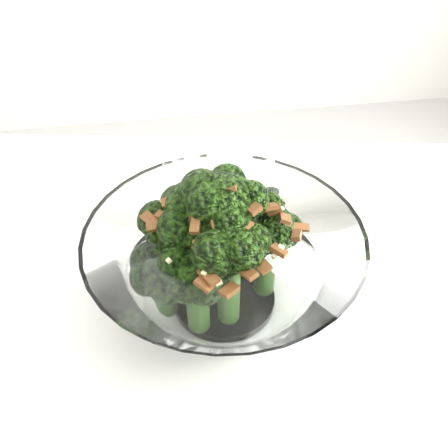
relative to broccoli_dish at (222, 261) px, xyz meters
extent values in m
cube|color=white|center=(-0.04, -0.11, -0.07)|extent=(1.33, 1.01, 0.04)
cylinder|color=white|center=(0.00, 0.00, -0.05)|extent=(0.09, 0.09, 0.01)
cylinder|color=#284F14|center=(0.05, 0.03, -0.02)|extent=(0.02, 0.02, 0.04)
sphere|color=#20420C|center=(0.05, 0.03, 0.01)|extent=(0.04, 0.04, 0.04)
cylinder|color=#284F14|center=(0.01, 0.05, -0.02)|extent=(0.02, 0.02, 0.05)
sphere|color=#20420C|center=(0.01, 0.05, 0.01)|extent=(0.04, 0.04, 0.04)
cylinder|color=#284F14|center=(-0.02, -0.03, -0.02)|extent=(0.02, 0.02, 0.05)
sphere|color=#20420C|center=(-0.02, -0.03, 0.02)|extent=(0.04, 0.04, 0.04)
cylinder|color=#284F14|center=(-0.02, 0.01, 0.00)|extent=(0.02, 0.02, 0.08)
sphere|color=#20420C|center=(-0.02, 0.01, 0.05)|extent=(0.05, 0.05, 0.05)
cylinder|color=#284F14|center=(0.00, 0.00, 0.00)|extent=(0.02, 0.02, 0.09)
sphere|color=#20420C|center=(0.00, 0.00, 0.06)|extent=(0.05, 0.05, 0.05)
cylinder|color=#284F14|center=(0.04, 0.00, -0.01)|extent=(0.02, 0.02, 0.06)
sphere|color=#20420C|center=(0.04, 0.00, 0.03)|extent=(0.05, 0.05, 0.05)
cylinder|color=#284F14|center=(-0.05, -0.01, -0.02)|extent=(0.02, 0.02, 0.04)
sphere|color=#20420C|center=(-0.05, -0.01, 0.01)|extent=(0.04, 0.04, 0.04)
cylinder|color=#284F14|center=(-0.04, 0.02, -0.01)|extent=(0.02, 0.02, 0.06)
sphere|color=#20420C|center=(-0.04, 0.02, 0.03)|extent=(0.05, 0.05, 0.05)
cylinder|color=#284F14|center=(0.00, -0.03, 0.00)|extent=(0.02, 0.02, 0.08)
sphere|color=#20420C|center=(0.00, -0.03, 0.05)|extent=(0.05, 0.05, 0.05)
cube|color=brown|center=(0.01, -0.03, 0.07)|extent=(0.02, 0.02, 0.01)
cube|color=brown|center=(-0.04, 0.01, 0.06)|extent=(0.02, 0.01, 0.01)
cube|color=brown|center=(-0.02, -0.05, 0.05)|extent=(0.01, 0.01, 0.01)
cube|color=brown|center=(0.00, -0.01, 0.08)|extent=(0.02, 0.01, 0.01)
cube|color=brown|center=(0.06, -0.01, 0.04)|extent=(0.02, 0.01, 0.01)
cube|color=brown|center=(-0.02, 0.03, 0.06)|extent=(0.02, 0.02, 0.01)
cube|color=brown|center=(-0.02, 0.04, 0.06)|extent=(0.01, 0.02, 0.01)
cube|color=brown|center=(-0.02, -0.04, 0.06)|extent=(0.02, 0.02, 0.00)
cube|color=brown|center=(0.04, -0.04, 0.05)|extent=(0.01, 0.01, 0.01)
cube|color=brown|center=(-0.01, -0.01, 0.08)|extent=(0.01, 0.02, 0.01)
cube|color=brown|center=(0.06, -0.02, 0.04)|extent=(0.01, 0.01, 0.01)
cube|color=brown|center=(-0.05, 0.00, 0.05)|extent=(0.02, 0.01, 0.01)
cube|color=brown|center=(-0.01, -0.03, 0.07)|extent=(0.01, 0.02, 0.01)
cube|color=brown|center=(0.01, 0.03, 0.06)|extent=(0.02, 0.02, 0.01)
cube|color=brown|center=(-0.01, -0.03, 0.06)|extent=(0.01, 0.02, 0.01)
cube|color=brown|center=(-0.02, -0.02, 0.06)|extent=(0.01, 0.02, 0.01)
cube|color=brown|center=(-0.02, 0.05, 0.04)|extent=(0.02, 0.02, 0.01)
cube|color=brown|center=(0.00, 0.03, 0.06)|extent=(0.02, 0.01, 0.01)
cube|color=brown|center=(-0.02, 0.05, 0.05)|extent=(0.01, 0.01, 0.01)
cube|color=brown|center=(-0.02, -0.06, 0.04)|extent=(0.02, 0.02, 0.00)
cube|color=brown|center=(0.04, -0.01, 0.06)|extent=(0.01, 0.01, 0.01)
cube|color=brown|center=(-0.02, -0.04, 0.06)|extent=(0.01, 0.01, 0.01)
cube|color=brown|center=(-0.02, 0.03, 0.06)|extent=(0.02, 0.02, 0.01)
cube|color=brown|center=(0.02, -0.02, 0.07)|extent=(0.01, 0.02, 0.01)
cube|color=brown|center=(0.02, 0.04, 0.05)|extent=(0.02, 0.01, 0.01)
cube|color=brown|center=(-0.03, 0.05, 0.04)|extent=(0.02, 0.02, 0.01)
cube|color=brown|center=(0.05, -0.01, 0.05)|extent=(0.01, 0.02, 0.01)
cube|color=brown|center=(0.00, -0.07, 0.04)|extent=(0.02, 0.02, 0.01)
cube|color=brown|center=(-0.01, -0.05, 0.05)|extent=(0.01, 0.01, 0.01)
cube|color=brown|center=(-0.03, 0.02, 0.06)|extent=(0.01, 0.02, 0.01)
cube|color=brown|center=(-0.01, 0.05, 0.05)|extent=(0.02, 0.02, 0.01)
cube|color=brown|center=(-0.02, -0.01, 0.07)|extent=(0.01, 0.01, 0.01)
cube|color=brown|center=(0.02, -0.05, 0.05)|extent=(0.01, 0.02, 0.01)
cube|color=brown|center=(0.01, -0.06, 0.05)|extent=(0.01, 0.02, 0.01)
cube|color=brown|center=(0.03, -0.01, 0.07)|extent=(0.01, 0.01, 0.01)
cube|color=brown|center=(-0.02, -0.06, 0.04)|extent=(0.02, 0.02, 0.01)
cube|color=brown|center=(-0.06, 0.01, 0.05)|extent=(0.02, 0.02, 0.01)
cube|color=brown|center=(-0.03, 0.05, 0.04)|extent=(0.02, 0.01, 0.01)
cube|color=brown|center=(0.04, 0.00, 0.05)|extent=(0.01, 0.01, 0.01)
cube|color=brown|center=(0.00, 0.02, 0.07)|extent=(0.02, 0.02, 0.01)
cube|color=brown|center=(0.01, 0.03, 0.07)|extent=(0.01, 0.02, 0.01)
cube|color=brown|center=(-0.05, 0.01, 0.05)|extent=(0.02, 0.01, 0.00)
cube|color=beige|center=(-0.02, 0.02, 0.06)|extent=(0.01, 0.01, 0.00)
cube|color=beige|center=(-0.04, 0.02, 0.06)|extent=(0.01, 0.01, 0.01)
cube|color=beige|center=(0.04, -0.04, 0.05)|extent=(0.01, 0.01, 0.01)
cube|color=beige|center=(-0.04, 0.04, 0.05)|extent=(0.01, 0.01, 0.01)
cube|color=beige|center=(-0.01, 0.04, 0.06)|extent=(0.00, 0.01, 0.00)
cube|color=beige|center=(-0.04, 0.02, 0.05)|extent=(0.01, 0.01, 0.00)
cube|color=beige|center=(-0.01, -0.06, 0.04)|extent=(0.01, 0.01, 0.01)
cube|color=beige|center=(-0.02, 0.05, 0.05)|extent=(0.01, 0.01, 0.00)
cube|color=beige|center=(-0.04, -0.04, 0.05)|extent=(0.01, 0.00, 0.00)
cube|color=beige|center=(0.03, 0.03, 0.05)|extent=(0.01, 0.01, 0.00)
cube|color=beige|center=(0.03, 0.05, 0.04)|extent=(0.01, 0.01, 0.00)
cube|color=beige|center=(0.05, -0.02, 0.05)|extent=(0.01, 0.01, 0.00)
cube|color=beige|center=(-0.04, 0.01, 0.06)|extent=(0.01, 0.01, 0.00)
cube|color=beige|center=(0.01, -0.05, 0.05)|extent=(0.01, 0.01, 0.00)
cube|color=beige|center=(-0.02, -0.05, 0.05)|extent=(0.01, 0.01, 0.00)
cube|color=beige|center=(0.05, 0.00, 0.05)|extent=(0.00, 0.00, 0.00)
cube|color=beige|center=(0.03, -0.05, 0.05)|extent=(0.00, 0.00, 0.00)
cube|color=beige|center=(-0.01, -0.05, 0.05)|extent=(0.01, 0.01, 0.00)
cube|color=beige|center=(0.06, 0.02, 0.04)|extent=(0.01, 0.01, 0.01)
cube|color=beige|center=(0.04, 0.00, 0.06)|extent=(0.00, 0.00, 0.00)
camera|label=1|loc=(-0.04, -0.29, 0.31)|focal=40.00mm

